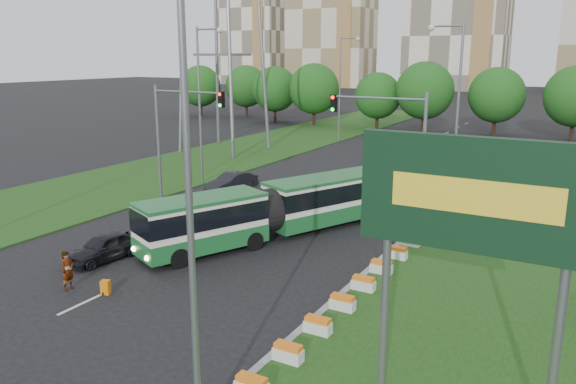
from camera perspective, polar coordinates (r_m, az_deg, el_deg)
The scene contains 18 objects.
ground at distance 27.08m, azimuth -6.41°, elevation -7.93°, with size 360.00×360.00×0.00m, color black.
grass_median at distance 30.05m, azimuth 24.26°, elevation -6.72°, with size 14.00×60.00×0.15m, color #1A4212.
median_kerb at distance 31.26m, azimuth 11.49°, elevation -4.95°, with size 0.30×60.00×0.18m, color gray.
left_verge at distance 56.85m, azimuth -6.50°, elevation 3.62°, with size 12.00×110.00×0.10m, color #1A4212.
lane_markings at distance 45.21m, azimuth 5.33°, elevation 0.96°, with size 0.20×100.00×0.01m, color silver, non-canonical shape.
flower_planters at distance 23.62m, azimuth 6.67°, elevation -10.09°, with size 1.10×15.90×0.60m, color silver, non-canonical shape.
billboard at distance 15.04m, azimuth 18.38°, elevation -1.58°, with size 6.00×0.37×8.00m.
traffic_mast_median at distance 32.28m, azimuth 10.90°, elevation 5.29°, with size 5.76×0.32×8.00m.
traffic_mast_left at distance 38.96m, azimuth -11.36°, elevation 6.68°, with size 5.76×0.32×8.00m.
street_lamps at distance 35.41m, azimuth -1.15°, elevation 7.32°, with size 36.00×60.00×12.00m, color slate, non-canonical shape.
tree_line at distance 75.67m, azimuth 25.88°, elevation 8.25°, with size 120.00×8.00×9.00m, color #174F15, non-canonical shape.
apartment_tower_west at distance 188.64m, azimuth 4.45°, elevation 17.97°, with size 26.00×15.00×48.00m, color beige.
midrise_west at distance 202.84m, azimuth -3.59°, elevation 15.99°, with size 22.00×14.00×36.00m, color white.
articulated_bus at distance 31.42m, azimuth -1.69°, elevation -1.71°, with size 2.46×15.77×2.60m.
car_left_near at distance 29.47m, azimuth -18.13°, elevation -5.31°, with size 1.61×4.00×1.36m, color black.
car_left_far at distance 42.11m, azimuth -5.75°, elevation 0.99°, with size 1.51×4.33×1.43m, color black.
pedestrian at distance 26.31m, azimuth -21.50°, elevation -7.45°, with size 0.64×0.42×1.75m, color gray.
shopping_trolley at distance 25.52m, azimuth -18.05°, elevation -9.19°, with size 0.36×0.38×0.62m.
Camera 1 is at (14.87, -20.32, 9.96)m, focal length 35.00 mm.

